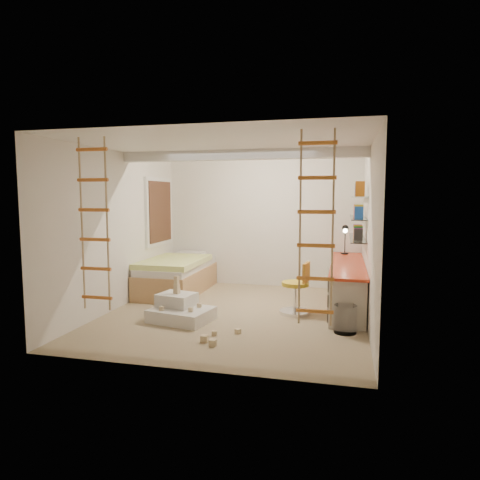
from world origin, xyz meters
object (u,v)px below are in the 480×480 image
(bed, at_px, (177,275))
(swivel_chair, at_px, (297,295))
(desk, at_px, (347,283))
(play_platform, at_px, (180,310))

(bed, bearing_deg, swivel_chair, -22.41)
(desk, bearing_deg, bed, 173.51)
(desk, bearing_deg, swivel_chair, -140.76)
(swivel_chair, bearing_deg, play_platform, -155.49)
(bed, distance_m, play_platform, 1.92)
(bed, xyz_separation_m, play_platform, (0.75, -1.76, -0.18))
(bed, relative_size, play_platform, 2.04)
(play_platform, bearing_deg, bed, 113.24)
(bed, bearing_deg, desk, -6.49)
(desk, height_order, swivel_chair, swivel_chair)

